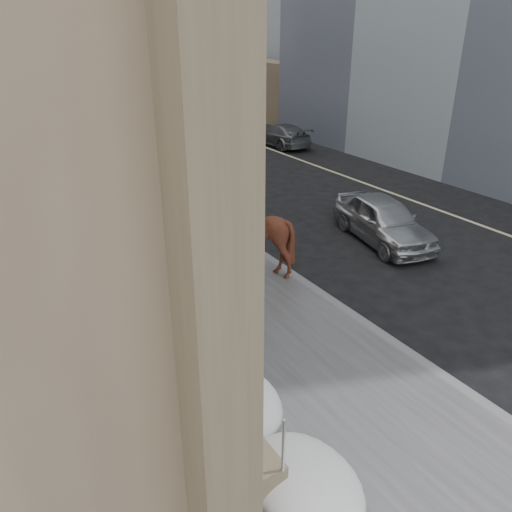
{
  "coord_description": "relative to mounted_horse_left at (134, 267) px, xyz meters",
  "views": [
    {
      "loc": [
        -4.66,
        -5.99,
        6.42
      ],
      "look_at": [
        0.58,
        2.6,
        1.7
      ],
      "focal_mm": 35.0,
      "sensor_mm": 36.0,
      "label": 1
    }
  ],
  "objects": [
    {
      "name": "snow_bank",
      "position": [
        0.28,
        3.82,
        -0.83
      ],
      "size": [
        1.7,
        18.1,
        0.76
      ],
      "color": "silver",
      "rests_on": "sidewalk"
    },
    {
      "name": "pedestrian",
      "position": [
        1.69,
        -1.17,
        -0.23
      ],
      "size": [
        1.19,
        0.72,
        1.89
      ],
      "primitive_type": "imported",
      "rotation": [
        0.0,
        0.0,
        -0.25
      ],
      "color": "black",
      "rests_on": "sidewalk"
    },
    {
      "name": "mounted_horse_left",
      "position": [
        0.0,
        0.0,
        0.0
      ],
      "size": [
        1.23,
        2.69,
        2.79
      ],
      "rotation": [
        0.0,
        0.0,
        3.14
      ],
      "color": "#502E18",
      "rests_on": "sidewalk"
    },
    {
      "name": "car_silver",
      "position": [
        8.26,
        0.3,
        -0.58
      ],
      "size": [
        2.58,
        4.51,
        1.44
      ],
      "primitive_type": "imported",
      "rotation": [
        0.0,
        0.0,
        -0.22
      ],
      "color": "#B8BCC0",
      "rests_on": "ground"
    },
    {
      "name": "ground",
      "position": [
        1.7,
        -4.29,
        -1.3
      ],
      "size": [
        140.0,
        140.0,
        0.0
      ],
      "primitive_type": "plane",
      "color": "black",
      "rests_on": "ground"
    },
    {
      "name": "mounted_horse_right",
      "position": [
        3.37,
        0.48,
        0.02
      ],
      "size": [
        1.83,
        2.05,
        2.77
      ],
      "rotation": [
        0.0,
        0.0,
        3.13
      ],
      "color": "#4C2315",
      "rests_on": "sidewalk"
    },
    {
      "name": "traffic_signal",
      "position": [
        3.77,
        17.71,
        2.7
      ],
      "size": [
        4.1,
        0.22,
        6.0
      ],
      "color": "#2D2D30",
      "rests_on": "ground"
    },
    {
      "name": "far_podium",
      "position": [
        17.2,
        5.71,
        0.7
      ],
      "size": [
        2.0,
        80.0,
        4.0
      ],
      "primitive_type": "cube",
      "color": "brown",
      "rests_on": "ground"
    },
    {
      "name": "car_grey",
      "position": [
        13.2,
        13.41,
        -0.68
      ],
      "size": [
        1.87,
        4.32,
        1.24
      ],
      "primitive_type": "imported",
      "rotation": [
        0.0,
        0.0,
        3.11
      ],
      "color": "slate",
      "rests_on": "ground"
    },
    {
      "name": "lane_line",
      "position": [
        12.2,
        5.71,
        -1.29
      ],
      "size": [
        0.15,
        70.0,
        0.01
      ],
      "primitive_type": "cube",
      "color": "#BFB78C",
      "rests_on": "ground"
    },
    {
      "name": "streetlight_far",
      "position": [
        4.44,
        29.71,
        3.28
      ],
      "size": [
        1.71,
        0.24,
        8.0
      ],
      "color": "#2D2D30",
      "rests_on": "ground"
    },
    {
      "name": "sidewalk",
      "position": [
        1.7,
        5.71,
        -1.24
      ],
      "size": [
        5.0,
        80.0,
        0.12
      ],
      "primitive_type": "cube",
      "color": "#49494B",
      "rests_on": "ground"
    },
    {
      "name": "curb",
      "position": [
        4.32,
        5.71,
        -1.24
      ],
      "size": [
        0.24,
        80.0,
        0.12
      ],
      "primitive_type": "cube",
      "color": "slate",
      "rests_on": "ground"
    },
    {
      "name": "streetlight_mid",
      "position": [
        4.44,
        9.71,
        3.28
      ],
      "size": [
        1.71,
        0.24,
        8.0
      ],
      "color": "#2D2D30",
      "rests_on": "ground"
    }
  ]
}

